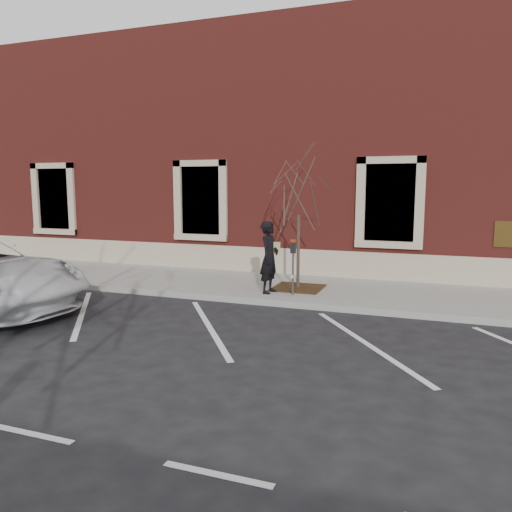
% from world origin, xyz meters
% --- Properties ---
extents(ground, '(120.00, 120.00, 0.00)m').
position_xyz_m(ground, '(0.00, 0.00, 0.00)').
color(ground, '#28282B').
rests_on(ground, ground).
extents(sidewalk_near, '(40.00, 3.50, 0.15)m').
position_xyz_m(sidewalk_near, '(0.00, 1.75, 0.07)').
color(sidewalk_near, '#AAAAA0').
rests_on(sidewalk_near, ground).
extents(curb_near, '(40.00, 0.12, 0.15)m').
position_xyz_m(curb_near, '(0.00, -0.05, 0.07)').
color(curb_near, '#9E9E99').
rests_on(curb_near, ground).
extents(parking_stripes, '(28.00, 4.40, 0.01)m').
position_xyz_m(parking_stripes, '(0.00, -2.20, 0.00)').
color(parking_stripes, silver).
rests_on(parking_stripes, ground).
extents(building_civic, '(40.00, 8.62, 8.00)m').
position_xyz_m(building_civic, '(0.00, 7.74, 4.00)').
color(building_civic, maroon).
rests_on(building_civic, ground).
extents(man, '(0.50, 0.71, 1.84)m').
position_xyz_m(man, '(0.33, 0.69, 1.07)').
color(man, black).
rests_on(man, sidewalk_near).
extents(parking_meter, '(0.13, 0.10, 1.41)m').
position_xyz_m(parking_meter, '(0.98, 0.63, 1.13)').
color(parking_meter, '#595B60').
rests_on(parking_meter, sidewalk_near).
extents(tree_grate, '(1.29, 1.29, 0.03)m').
position_xyz_m(tree_grate, '(0.88, 1.47, 0.17)').
color(tree_grate, '#472C17').
rests_on(tree_grate, sidewalk_near).
extents(sapling, '(2.15, 2.15, 3.58)m').
position_xyz_m(sapling, '(0.88, 1.47, 2.65)').
color(sapling, '#47382B').
rests_on(sapling, sidewalk_near).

